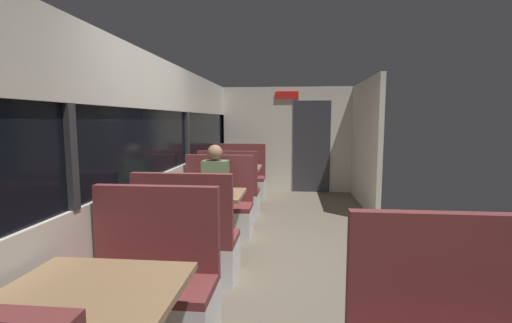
{
  "coord_description": "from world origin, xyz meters",
  "views": [
    {
      "loc": [
        0.1,
        -3.74,
        1.58
      ],
      "look_at": [
        -0.41,
        1.43,
        0.98
      ],
      "focal_mm": 25.1,
      "sensor_mm": 36.0,
      "label": 1
    }
  ],
  "objects_px": {
    "dining_table_near_window": "(95,304)",
    "dining_table_far_window": "(236,172)",
    "bench_mid_window_facing_end": "(188,248)",
    "bench_far_window_facing_entry": "(241,182)",
    "bench_far_window_facing_end": "(229,197)",
    "seated_passenger": "(216,198)",
    "bench_near_window_facing_entry": "(150,296)",
    "dining_table_mid_window": "(205,201)",
    "bench_mid_window_facing_entry": "(217,212)",
    "coffee_cup_primary": "(221,187)"
  },
  "relations": [
    {
      "from": "bench_near_window_facing_entry",
      "to": "bench_far_window_facing_end",
      "type": "height_order",
      "value": "same"
    },
    {
      "from": "dining_table_near_window",
      "to": "bench_mid_window_facing_entry",
      "type": "relative_size",
      "value": 0.82
    },
    {
      "from": "dining_table_mid_window",
      "to": "bench_far_window_facing_entry",
      "type": "height_order",
      "value": "bench_far_window_facing_entry"
    },
    {
      "from": "dining_table_near_window",
      "to": "bench_near_window_facing_entry",
      "type": "xyz_separation_m",
      "value": [
        0.0,
        0.7,
        -0.31
      ]
    },
    {
      "from": "dining_table_mid_window",
      "to": "seated_passenger",
      "type": "height_order",
      "value": "seated_passenger"
    },
    {
      "from": "dining_table_near_window",
      "to": "seated_passenger",
      "type": "relative_size",
      "value": 0.71
    },
    {
      "from": "bench_mid_window_facing_end",
      "to": "bench_far_window_facing_entry",
      "type": "height_order",
      "value": "same"
    },
    {
      "from": "bench_far_window_facing_entry",
      "to": "dining_table_far_window",
      "type": "bearing_deg",
      "value": -90.0
    },
    {
      "from": "dining_table_far_window",
      "to": "coffee_cup_primary",
      "type": "height_order",
      "value": "coffee_cup_primary"
    },
    {
      "from": "bench_near_window_facing_entry",
      "to": "bench_far_window_facing_entry",
      "type": "relative_size",
      "value": 1.0
    },
    {
      "from": "bench_far_window_facing_entry",
      "to": "dining_table_near_window",
      "type": "bearing_deg",
      "value": -90.0
    },
    {
      "from": "bench_mid_window_facing_end",
      "to": "coffee_cup_primary",
      "type": "height_order",
      "value": "bench_mid_window_facing_end"
    },
    {
      "from": "bench_near_window_facing_entry",
      "to": "dining_table_far_window",
      "type": "height_order",
      "value": "bench_near_window_facing_entry"
    },
    {
      "from": "seated_passenger",
      "to": "coffee_cup_primary",
      "type": "xyz_separation_m",
      "value": [
        0.17,
        -0.5,
        0.25
      ]
    },
    {
      "from": "dining_table_near_window",
      "to": "bench_far_window_facing_end",
      "type": "height_order",
      "value": "bench_far_window_facing_end"
    },
    {
      "from": "bench_mid_window_facing_end",
      "to": "bench_far_window_facing_entry",
      "type": "distance_m",
      "value": 3.76
    },
    {
      "from": "bench_far_window_facing_end",
      "to": "coffee_cup_primary",
      "type": "distance_m",
      "value": 1.61
    },
    {
      "from": "dining_table_near_window",
      "to": "seated_passenger",
      "type": "height_order",
      "value": "seated_passenger"
    },
    {
      "from": "dining_table_mid_window",
      "to": "bench_mid_window_facing_end",
      "type": "bearing_deg",
      "value": -90.0
    },
    {
      "from": "bench_mid_window_facing_entry",
      "to": "dining_table_far_window",
      "type": "xyz_separation_m",
      "value": [
        0.0,
        1.66,
        0.31
      ]
    },
    {
      "from": "bench_far_window_facing_entry",
      "to": "coffee_cup_primary",
      "type": "xyz_separation_m",
      "value": [
        0.17,
        -2.93,
        0.46
      ]
    },
    {
      "from": "bench_mid_window_facing_end",
      "to": "bench_mid_window_facing_entry",
      "type": "distance_m",
      "value": 1.4
    },
    {
      "from": "dining_table_far_window",
      "to": "bench_mid_window_facing_entry",
      "type": "bearing_deg",
      "value": -90.0
    },
    {
      "from": "bench_mid_window_facing_end",
      "to": "seated_passenger",
      "type": "relative_size",
      "value": 0.87
    },
    {
      "from": "bench_far_window_facing_end",
      "to": "bench_far_window_facing_entry",
      "type": "xyz_separation_m",
      "value": [
        0.0,
        1.4,
        0.0
      ]
    },
    {
      "from": "dining_table_far_window",
      "to": "bench_far_window_facing_end",
      "type": "height_order",
      "value": "bench_far_window_facing_end"
    },
    {
      "from": "dining_table_mid_window",
      "to": "bench_mid_window_facing_entry",
      "type": "relative_size",
      "value": 0.82
    },
    {
      "from": "bench_far_window_facing_entry",
      "to": "dining_table_mid_window",
      "type": "bearing_deg",
      "value": -90.0
    },
    {
      "from": "bench_near_window_facing_entry",
      "to": "dining_table_near_window",
      "type": "bearing_deg",
      "value": -90.0
    },
    {
      "from": "dining_table_near_window",
      "to": "bench_mid_window_facing_end",
      "type": "bearing_deg",
      "value": 90.0
    },
    {
      "from": "dining_table_far_window",
      "to": "dining_table_near_window",
      "type": "bearing_deg",
      "value": -90.0
    },
    {
      "from": "bench_far_window_facing_end",
      "to": "seated_passenger",
      "type": "height_order",
      "value": "seated_passenger"
    },
    {
      "from": "bench_mid_window_facing_end",
      "to": "bench_far_window_facing_entry",
      "type": "xyz_separation_m",
      "value": [
        0.0,
        3.76,
        0.0
      ]
    },
    {
      "from": "dining_table_mid_window",
      "to": "dining_table_far_window",
      "type": "height_order",
      "value": "same"
    },
    {
      "from": "bench_far_window_facing_end",
      "to": "seated_passenger",
      "type": "relative_size",
      "value": 0.87
    },
    {
      "from": "dining_table_near_window",
      "to": "coffee_cup_primary",
      "type": "height_order",
      "value": "coffee_cup_primary"
    },
    {
      "from": "dining_table_near_window",
      "to": "seated_passenger",
      "type": "xyz_separation_m",
      "value": [
        0.0,
        2.99,
        -0.1
      ]
    },
    {
      "from": "dining_table_near_window",
      "to": "bench_near_window_facing_entry",
      "type": "distance_m",
      "value": 0.77
    },
    {
      "from": "bench_far_window_facing_entry",
      "to": "coffee_cup_primary",
      "type": "height_order",
      "value": "bench_far_window_facing_entry"
    },
    {
      "from": "dining_table_mid_window",
      "to": "bench_far_window_facing_entry",
      "type": "relative_size",
      "value": 0.82
    },
    {
      "from": "coffee_cup_primary",
      "to": "dining_table_far_window",
      "type": "bearing_deg",
      "value": 94.32
    },
    {
      "from": "bench_mid_window_facing_entry",
      "to": "dining_table_far_window",
      "type": "relative_size",
      "value": 1.22
    },
    {
      "from": "bench_mid_window_facing_entry",
      "to": "coffee_cup_primary",
      "type": "relative_size",
      "value": 12.22
    },
    {
      "from": "dining_table_mid_window",
      "to": "coffee_cup_primary",
      "type": "distance_m",
      "value": 0.26
    },
    {
      "from": "dining_table_near_window",
      "to": "dining_table_far_window",
      "type": "distance_m",
      "value": 4.73
    },
    {
      "from": "bench_near_window_facing_entry",
      "to": "bench_far_window_facing_end",
      "type": "distance_m",
      "value": 3.33
    },
    {
      "from": "bench_far_window_facing_end",
      "to": "dining_table_near_window",
      "type": "bearing_deg",
      "value": -90.0
    },
    {
      "from": "seated_passenger",
      "to": "bench_near_window_facing_entry",
      "type": "bearing_deg",
      "value": -90.0
    },
    {
      "from": "bench_near_window_facing_entry",
      "to": "dining_table_mid_window",
      "type": "distance_m",
      "value": 1.69
    },
    {
      "from": "seated_passenger",
      "to": "bench_mid_window_facing_entry",
      "type": "bearing_deg",
      "value": 90.0
    }
  ]
}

